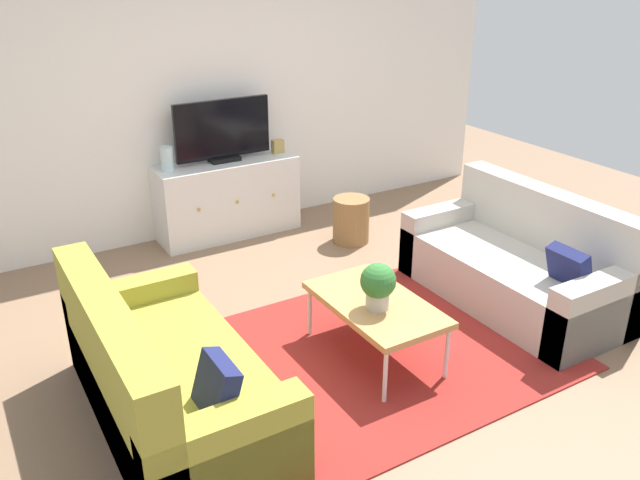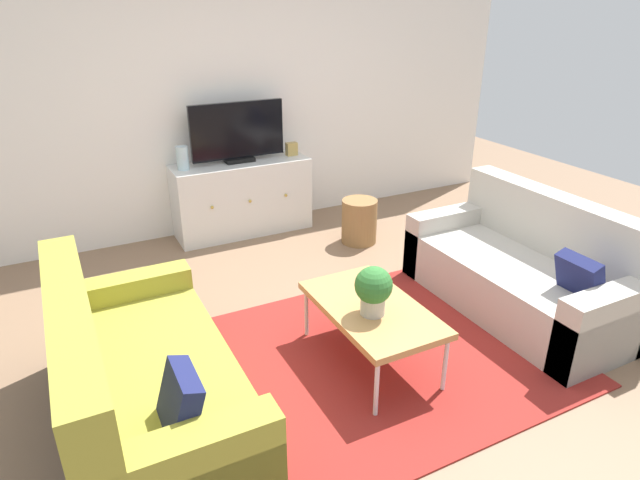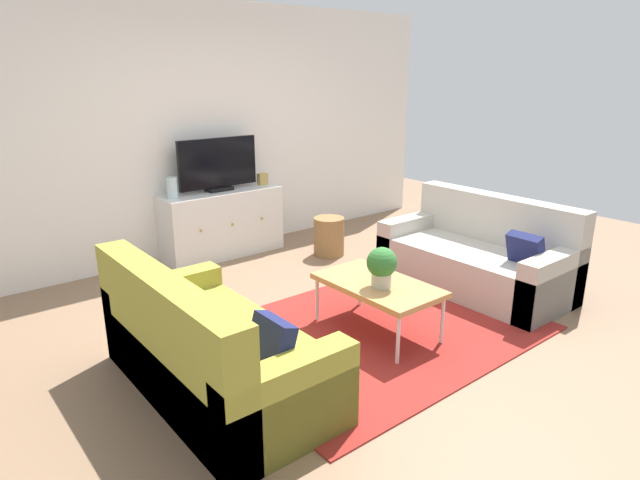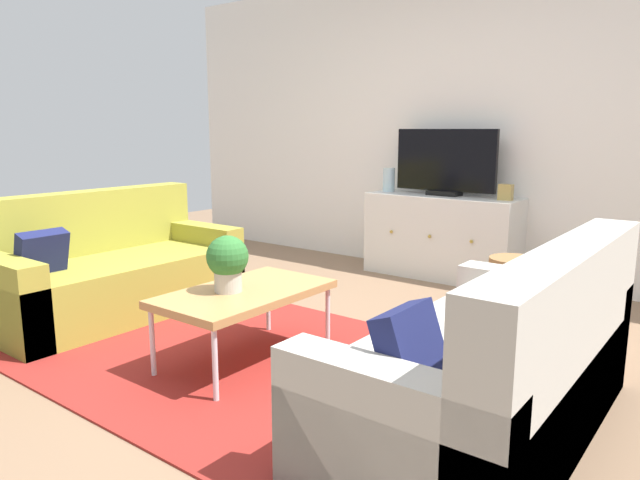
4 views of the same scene
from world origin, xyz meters
TOP-DOWN VIEW (x-y plane):
  - ground_plane at (0.00, 0.00)m, footprint 10.00×10.00m
  - wall_back at (0.00, 2.55)m, footprint 6.40×0.12m
  - area_rug at (0.00, -0.15)m, footprint 2.50×1.90m
  - couch_left_side at (-1.44, -0.10)m, footprint 0.85×1.73m
  - couch_right_side at (1.44, -0.10)m, footprint 0.85×1.73m
  - coffee_table at (0.01, -0.17)m, footprint 0.56×0.98m
  - potted_plant at (-0.04, -0.25)m, footprint 0.23×0.23m
  - tv_console at (0.02, 2.27)m, footprint 1.34×0.47m
  - flat_screen_tv at (0.02, 2.29)m, footprint 0.92×0.16m
  - glass_vase at (-0.53, 2.27)m, footprint 0.11×0.11m
  - mantel_clock at (0.57, 2.27)m, footprint 0.11×0.07m
  - wicker_basket at (0.93, 1.51)m, footprint 0.34×0.34m

SIDE VIEW (x-z plane):
  - ground_plane at x=0.00m, z-range 0.00..0.00m
  - area_rug at x=0.00m, z-range 0.00..0.01m
  - wicker_basket at x=0.93m, z-range 0.00..0.43m
  - couch_left_side at x=-1.44m, z-range -0.15..0.71m
  - couch_right_side at x=1.44m, z-range -0.15..0.71m
  - tv_console at x=0.02m, z-range 0.00..0.73m
  - coffee_table at x=0.01m, z-range 0.18..0.60m
  - potted_plant at x=-0.04m, z-range 0.44..0.75m
  - mantel_clock at x=0.57m, z-range 0.73..0.86m
  - glass_vase at x=-0.53m, z-range 0.73..0.95m
  - flat_screen_tv at x=0.02m, z-range 0.73..1.30m
  - wall_back at x=0.00m, z-range 0.00..2.70m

